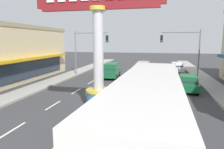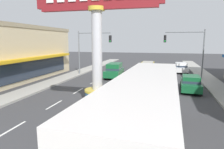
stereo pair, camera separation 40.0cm
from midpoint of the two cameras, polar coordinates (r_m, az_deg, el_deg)
median_strip at (r=22.46m, az=5.99°, el=-2.57°), size 2.30×52.00×0.14m
sidewalk_left at (r=23.65m, az=-16.69°, el=-2.26°), size 2.33×60.00×0.18m
sidewalk_right at (r=21.03m, az=29.91°, el=-4.60°), size 2.33×60.00×0.18m
lane_markings at (r=21.17m, az=5.42°, el=-3.49°), size 9.04×52.00×0.01m
district_sign at (r=10.69m, az=-3.25°, el=4.66°), size 6.88×1.43×7.81m
traffic_light_left_side at (r=27.67m, az=-5.80°, el=8.44°), size 4.86×0.46×6.20m
traffic_light_right_side at (r=26.56m, az=21.63°, el=7.77°), size 4.86×0.46×6.20m
sedan_near_right_lane at (r=32.35m, az=19.61°, el=1.94°), size 1.96×4.36×1.53m
bus_far_right_lane at (r=8.98m, az=10.97°, el=-9.50°), size 2.96×11.29×3.26m
suv_near_left_lane at (r=26.16m, az=1.11°, el=1.24°), size 2.12×4.68×1.90m
sedan_mid_left_lane at (r=20.58m, az=22.29°, el=-2.33°), size 2.03×4.40×1.53m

